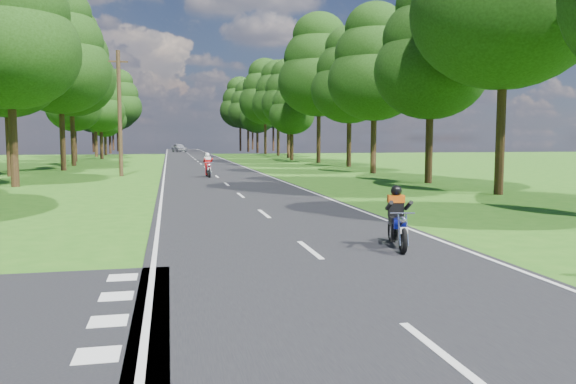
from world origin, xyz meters
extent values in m
plane|color=#2A6216|center=(0.00, 0.00, 0.00)|extent=(160.00, 160.00, 0.00)
cube|color=black|center=(0.00, 50.00, 0.01)|extent=(7.00, 140.00, 0.02)
cube|color=silver|center=(0.00, -4.00, 0.02)|extent=(0.12, 2.00, 0.01)
cube|color=silver|center=(0.00, 2.00, 0.02)|extent=(0.12, 2.00, 0.01)
cube|color=silver|center=(0.00, 8.00, 0.02)|extent=(0.12, 2.00, 0.01)
cube|color=silver|center=(0.00, 14.00, 0.02)|extent=(0.12, 2.00, 0.01)
cube|color=silver|center=(0.00, 20.00, 0.02)|extent=(0.12, 2.00, 0.01)
cube|color=silver|center=(0.00, 26.00, 0.02)|extent=(0.12, 2.00, 0.01)
cube|color=silver|center=(0.00, 32.00, 0.02)|extent=(0.12, 2.00, 0.01)
cube|color=silver|center=(0.00, 38.00, 0.02)|extent=(0.12, 2.00, 0.01)
cube|color=silver|center=(0.00, 44.00, 0.02)|extent=(0.12, 2.00, 0.01)
cube|color=silver|center=(0.00, 50.00, 0.02)|extent=(0.12, 2.00, 0.01)
cube|color=silver|center=(0.00, 56.00, 0.02)|extent=(0.12, 2.00, 0.01)
cube|color=silver|center=(0.00, 62.00, 0.02)|extent=(0.12, 2.00, 0.01)
cube|color=silver|center=(0.00, 68.00, 0.02)|extent=(0.12, 2.00, 0.01)
cube|color=silver|center=(0.00, 74.00, 0.02)|extent=(0.12, 2.00, 0.01)
cube|color=silver|center=(0.00, 80.00, 0.02)|extent=(0.12, 2.00, 0.01)
cube|color=silver|center=(0.00, 86.00, 0.02)|extent=(0.12, 2.00, 0.01)
cube|color=silver|center=(0.00, 92.00, 0.02)|extent=(0.12, 2.00, 0.01)
cube|color=silver|center=(0.00, 98.00, 0.02)|extent=(0.12, 2.00, 0.01)
cube|color=silver|center=(0.00, 104.00, 0.02)|extent=(0.12, 2.00, 0.01)
cube|color=silver|center=(0.00, 110.00, 0.02)|extent=(0.12, 2.00, 0.01)
cube|color=silver|center=(0.00, 116.00, 0.02)|extent=(0.12, 2.00, 0.01)
cube|color=silver|center=(-3.30, 50.00, 0.02)|extent=(0.10, 140.00, 0.01)
cube|color=silver|center=(3.30, 50.00, 0.02)|extent=(0.10, 140.00, 0.01)
cube|color=silver|center=(-3.80, -3.30, 0.02)|extent=(0.50, 0.50, 0.01)
cube|color=silver|center=(-3.80, -2.10, 0.02)|extent=(0.50, 0.50, 0.01)
cube|color=silver|center=(-3.80, -0.90, 0.02)|extent=(0.50, 0.50, 0.01)
cube|color=silver|center=(-3.80, 0.30, 0.02)|extent=(0.50, 0.50, 0.01)
cylinder|color=black|center=(-10.57, 20.76, 1.96)|extent=(0.40, 0.40, 3.91)
ellipsoid|color=black|center=(-10.57, 20.76, 6.78)|extent=(6.85, 6.85, 5.82)
ellipsoid|color=black|center=(-10.57, 20.76, 8.68)|extent=(5.87, 5.87, 4.99)
cylinder|color=black|center=(-12.94, 29.18, 1.90)|extent=(0.40, 0.40, 3.79)
ellipsoid|color=black|center=(-12.94, 29.18, 6.57)|extent=(6.64, 6.64, 5.64)
ellipsoid|color=black|center=(-12.94, 29.18, 8.41)|extent=(5.69, 5.69, 4.84)
ellipsoid|color=black|center=(-12.94, 29.18, 10.26)|extent=(4.27, 4.27, 3.63)
cylinder|color=black|center=(-10.82, 35.60, 2.16)|extent=(0.40, 0.40, 4.32)
ellipsoid|color=black|center=(-10.82, 35.60, 7.47)|extent=(7.56, 7.56, 6.42)
ellipsoid|color=black|center=(-10.82, 35.60, 9.58)|extent=(6.48, 6.48, 5.51)
ellipsoid|color=black|center=(-10.82, 35.60, 11.68)|extent=(4.86, 4.86, 4.13)
cylinder|color=black|center=(-11.26, 43.10, 2.20)|extent=(0.40, 0.40, 4.40)
ellipsoid|color=black|center=(-11.26, 43.10, 7.62)|extent=(7.71, 7.71, 6.55)
ellipsoid|color=black|center=(-11.26, 43.10, 9.77)|extent=(6.60, 6.60, 5.61)
ellipsoid|color=black|center=(-11.26, 43.10, 11.92)|extent=(4.95, 4.95, 4.21)
cylinder|color=black|center=(-12.61, 52.78, 1.60)|extent=(0.40, 0.40, 3.20)
ellipsoid|color=black|center=(-12.61, 52.78, 5.54)|extent=(5.60, 5.60, 4.76)
ellipsoid|color=black|center=(-12.61, 52.78, 7.10)|extent=(4.80, 4.80, 4.08)
ellipsoid|color=black|center=(-12.61, 52.78, 8.66)|extent=(3.60, 3.60, 3.06)
cylinder|color=black|center=(-10.75, 60.15, 1.61)|extent=(0.40, 0.40, 3.22)
ellipsoid|color=black|center=(-10.75, 60.15, 5.58)|extent=(5.64, 5.64, 4.79)
ellipsoid|color=black|center=(-10.75, 60.15, 7.15)|extent=(4.83, 4.83, 4.11)
ellipsoid|color=black|center=(-10.75, 60.15, 8.72)|extent=(3.62, 3.62, 3.08)
cylinder|color=black|center=(-12.29, 67.91, 1.80)|extent=(0.40, 0.40, 3.61)
ellipsoid|color=black|center=(-12.29, 67.91, 6.25)|extent=(6.31, 6.31, 5.37)
ellipsoid|color=black|center=(-12.29, 67.91, 8.01)|extent=(5.41, 5.41, 4.60)
ellipsoid|color=black|center=(-12.29, 67.91, 9.76)|extent=(4.06, 4.06, 3.45)
cylinder|color=black|center=(-11.94, 75.74, 1.33)|extent=(0.40, 0.40, 2.67)
ellipsoid|color=black|center=(-11.94, 75.74, 4.62)|extent=(4.67, 4.67, 3.97)
ellipsoid|color=black|center=(-11.94, 75.74, 5.92)|extent=(4.00, 4.00, 3.40)
ellipsoid|color=black|center=(-11.94, 75.74, 7.22)|extent=(3.00, 3.00, 2.55)
cylinder|color=black|center=(-12.18, 84.90, 1.54)|extent=(0.40, 0.40, 3.09)
ellipsoid|color=black|center=(-12.18, 84.90, 5.34)|extent=(5.40, 5.40, 4.59)
ellipsoid|color=black|center=(-12.18, 84.90, 6.85)|extent=(4.63, 4.63, 3.93)
ellipsoid|color=black|center=(-12.18, 84.90, 8.35)|extent=(3.47, 3.47, 2.95)
cylinder|color=black|center=(-11.23, 91.41, 2.24)|extent=(0.40, 0.40, 4.48)
ellipsoid|color=black|center=(-11.23, 91.41, 7.75)|extent=(7.84, 7.84, 6.66)
ellipsoid|color=black|center=(-11.23, 91.41, 9.94)|extent=(6.72, 6.72, 5.71)
ellipsoid|color=black|center=(-11.23, 91.41, 12.12)|extent=(5.04, 5.04, 4.28)
cylinder|color=black|center=(-12.28, 100.39, 2.05)|extent=(0.40, 0.40, 4.09)
ellipsoid|color=black|center=(-12.28, 100.39, 7.09)|extent=(7.16, 7.16, 6.09)
ellipsoid|color=black|center=(-12.28, 100.39, 9.08)|extent=(6.14, 6.14, 5.22)
ellipsoid|color=black|center=(-12.28, 100.39, 11.08)|extent=(4.61, 4.61, 3.92)
cylinder|color=black|center=(11.06, 12.20, 2.28)|extent=(0.40, 0.40, 4.56)
ellipsoid|color=black|center=(11.06, 12.20, 7.89)|extent=(7.98, 7.98, 6.78)
cylinder|color=black|center=(10.92, 18.69, 1.75)|extent=(0.40, 0.40, 3.49)
ellipsoid|color=black|center=(10.92, 18.69, 6.05)|extent=(6.12, 6.12, 5.20)
ellipsoid|color=black|center=(10.92, 18.69, 7.75)|extent=(5.24, 5.24, 4.46)
ellipsoid|color=black|center=(10.92, 18.69, 9.46)|extent=(3.93, 3.93, 3.34)
cylinder|color=black|center=(11.06, 27.58, 1.85)|extent=(0.40, 0.40, 3.69)
ellipsoid|color=black|center=(11.06, 27.58, 6.39)|extent=(6.46, 6.46, 5.49)
ellipsoid|color=black|center=(11.06, 27.58, 8.19)|extent=(5.54, 5.54, 4.71)
ellipsoid|color=black|center=(11.06, 27.58, 9.99)|extent=(4.15, 4.15, 3.53)
cylinder|color=black|center=(12.17, 36.42, 1.87)|extent=(0.40, 0.40, 3.74)
ellipsoid|color=black|center=(12.17, 36.42, 6.48)|extent=(6.55, 6.55, 5.57)
ellipsoid|color=black|center=(12.17, 36.42, 8.31)|extent=(5.62, 5.62, 4.77)
ellipsoid|color=black|center=(12.17, 36.42, 10.13)|extent=(4.21, 4.21, 3.58)
cylinder|color=black|center=(11.72, 44.72, 2.32)|extent=(0.40, 0.40, 4.64)
ellipsoid|color=black|center=(11.72, 44.72, 8.04)|extent=(8.12, 8.12, 6.91)
ellipsoid|color=black|center=(11.72, 44.72, 10.30)|extent=(6.96, 6.96, 5.92)
ellipsoid|color=black|center=(11.72, 44.72, 12.56)|extent=(5.22, 5.22, 4.44)
cylinder|color=black|center=(10.55, 51.92, 1.45)|extent=(0.40, 0.40, 2.91)
ellipsoid|color=black|center=(10.55, 51.92, 5.03)|extent=(5.09, 5.09, 4.33)
ellipsoid|color=black|center=(10.55, 51.92, 6.45)|extent=(4.36, 4.36, 3.71)
ellipsoid|color=black|center=(10.55, 51.92, 7.87)|extent=(3.27, 3.27, 2.78)
cylinder|color=black|center=(11.77, 59.40, 1.94)|extent=(0.40, 0.40, 3.88)
ellipsoid|color=black|center=(11.77, 59.40, 6.71)|extent=(6.78, 6.78, 5.77)
ellipsoid|color=black|center=(11.77, 59.40, 8.60)|extent=(5.81, 5.81, 4.94)
ellipsoid|color=black|center=(11.77, 59.40, 10.49)|extent=(4.36, 4.36, 3.71)
cylinder|color=black|center=(12.10, 67.87, 2.09)|extent=(0.40, 0.40, 4.18)
ellipsoid|color=black|center=(12.10, 67.87, 7.23)|extent=(7.31, 7.31, 6.21)
ellipsoid|color=black|center=(12.10, 67.87, 9.27)|extent=(6.27, 6.27, 5.33)
ellipsoid|color=black|center=(12.10, 67.87, 11.31)|extent=(4.70, 4.70, 4.00)
cylinder|color=black|center=(11.80, 76.83, 2.32)|extent=(0.40, 0.40, 4.63)
ellipsoid|color=black|center=(11.80, 76.83, 8.02)|extent=(8.11, 8.11, 6.89)
ellipsoid|color=black|center=(11.80, 76.83, 10.28)|extent=(6.95, 6.95, 5.91)
ellipsoid|color=black|center=(11.80, 76.83, 12.54)|extent=(5.21, 5.21, 4.43)
cylinder|color=black|center=(11.69, 84.12, 1.68)|extent=(0.40, 0.40, 3.36)
ellipsoid|color=black|center=(11.69, 84.12, 5.82)|extent=(5.88, 5.88, 5.00)
ellipsoid|color=black|center=(11.69, 84.12, 7.46)|extent=(5.04, 5.04, 4.29)
ellipsoid|color=black|center=(11.69, 84.12, 9.10)|extent=(3.78, 3.78, 3.21)
cylinder|color=black|center=(11.14, 91.34, 2.04)|extent=(0.40, 0.40, 4.09)
ellipsoid|color=black|center=(11.14, 91.34, 7.07)|extent=(7.15, 7.15, 6.08)
ellipsoid|color=black|center=(11.14, 91.34, 9.07)|extent=(6.13, 6.13, 5.21)
ellipsoid|color=black|center=(11.14, 91.34, 11.06)|extent=(4.60, 4.60, 3.91)
cylinder|color=black|center=(10.68, 99.10, 2.24)|extent=(0.40, 0.40, 4.48)
ellipsoid|color=black|center=(10.68, 99.10, 7.76)|extent=(7.84, 7.84, 6.66)
ellipsoid|color=black|center=(10.68, 99.10, 9.94)|extent=(6.72, 6.72, 5.71)
ellipsoid|color=black|center=(10.68, 99.10, 12.13)|extent=(5.04, 5.04, 4.28)
cylinder|color=black|center=(-14.00, 110.00, 1.92)|extent=(0.40, 0.40, 3.84)
ellipsoid|color=black|center=(-14.00, 110.00, 6.65)|extent=(6.72, 6.72, 5.71)
ellipsoid|color=black|center=(-14.00, 110.00, 8.52)|extent=(5.76, 5.76, 4.90)
ellipsoid|color=black|center=(-14.00, 110.00, 10.39)|extent=(4.32, 4.32, 3.67)
cylinder|color=black|center=(15.00, 112.00, 2.08)|extent=(0.40, 0.40, 4.16)
ellipsoid|color=black|center=(15.00, 112.00, 7.20)|extent=(7.28, 7.28, 6.19)
ellipsoid|color=black|center=(15.00, 112.00, 9.23)|extent=(6.24, 6.24, 5.30)
ellipsoid|color=black|center=(15.00, 112.00, 11.26)|extent=(4.68, 4.68, 3.98)
cylinder|color=black|center=(-16.00, 95.00, 1.76)|extent=(0.40, 0.40, 3.52)
ellipsoid|color=black|center=(-16.00, 95.00, 6.09)|extent=(6.16, 6.16, 5.24)
ellipsoid|color=black|center=(-16.00, 95.00, 7.81)|extent=(5.28, 5.28, 4.49)
ellipsoid|color=black|center=(-16.00, 95.00, 9.53)|extent=(3.96, 3.96, 3.37)
cylinder|color=black|center=(17.00, 98.00, 2.24)|extent=(0.40, 0.40, 4.48)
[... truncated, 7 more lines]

